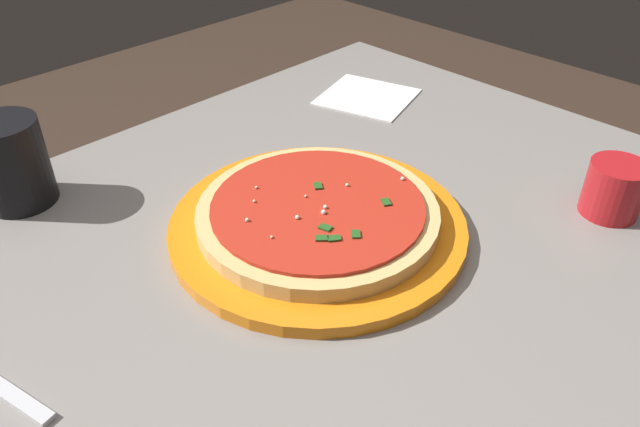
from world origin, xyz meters
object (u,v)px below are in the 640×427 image
serving_plate (320,224)px  cup_tall_drink (11,163)px  cup_small_sauce (614,189)px  pizza (320,211)px  napkin_folded_right (367,97)px

serving_plate → cup_tall_drink: (-0.19, 0.27, 0.04)m
serving_plate → cup_tall_drink: size_ratio=3.16×
serving_plate → cup_tall_drink: 0.33m
cup_small_sauce → pizza: bearing=140.5°
serving_plate → cup_small_sauce: 0.31m
serving_plate → pizza: pizza is taller
serving_plate → cup_small_sauce: (0.24, -0.20, 0.02)m
serving_plate → cup_small_sauce: cup_small_sauce is taller
pizza → cup_small_sauce: bearing=-39.5°
cup_tall_drink → cup_small_sauce: 0.64m
cup_tall_drink → serving_plate: bearing=-54.6°
serving_plate → napkin_folded_right: 0.33m
pizza → cup_small_sauce: cup_small_sauce is taller
napkin_folded_right → cup_small_sauce: bearing=-95.5°
cup_tall_drink → cup_small_sauce: (0.43, -0.47, -0.02)m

